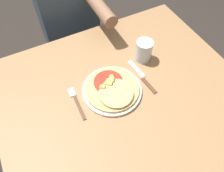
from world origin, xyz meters
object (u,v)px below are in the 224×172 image
(fork, at_px, (76,101))
(person_diner, at_px, (69,16))
(dining_table, at_px, (124,108))
(knife, at_px, (142,77))
(drinking_glass, at_px, (144,51))
(plate, at_px, (112,90))
(pizza, at_px, (112,89))

(fork, bearing_deg, person_diner, 72.97)
(dining_table, height_order, fork, fork)
(person_diner, bearing_deg, knife, -79.11)
(drinking_glass, relative_size, person_diner, 0.09)
(drinking_glass, distance_m, person_diner, 0.61)
(plate, distance_m, person_diner, 0.68)
(plate, bearing_deg, fork, 171.83)
(fork, bearing_deg, dining_table, -19.86)
(dining_table, bearing_deg, plate, 129.03)
(plate, distance_m, pizza, 0.02)
(dining_table, height_order, pizza, pizza)
(person_diner, bearing_deg, dining_table, -89.56)
(plate, distance_m, fork, 0.17)
(fork, distance_m, drinking_glass, 0.40)
(pizza, height_order, drinking_glass, drinking_glass)
(pizza, distance_m, knife, 0.17)
(pizza, xyz_separation_m, knife, (0.16, 0.01, -0.02))
(knife, bearing_deg, dining_table, -155.38)
(fork, height_order, knife, same)
(person_diner, bearing_deg, pizza, -92.99)
(plate, height_order, person_diner, person_diner)
(plate, relative_size, drinking_glass, 2.48)
(plate, distance_m, drinking_glass, 0.26)
(fork, relative_size, knife, 0.79)
(knife, distance_m, drinking_glass, 0.13)
(plate, xyz_separation_m, pizza, (-0.00, -0.00, 0.02))
(plate, height_order, fork, plate)
(fork, height_order, drinking_glass, drinking_glass)
(fork, xyz_separation_m, person_diner, (0.20, 0.65, -0.06))
(dining_table, relative_size, person_diner, 0.93)
(pizza, bearing_deg, drinking_glass, 26.25)
(plate, xyz_separation_m, person_diner, (0.04, 0.67, -0.06))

